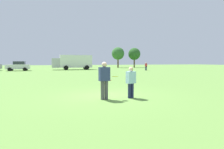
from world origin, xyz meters
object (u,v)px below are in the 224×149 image
object	(u,v)px
player_thrower	(104,78)
player_defender	(131,81)
parked_car_center	(18,66)
bystander_sideline_watcher	(146,66)
frisbee	(115,77)
box_truck	(73,62)
traffic_cone	(109,78)

from	to	relation	value
player_thrower	player_defender	size ratio (longest dim) A/B	1.16
parked_car_center	bystander_sideline_watcher	size ratio (longest dim) A/B	2.64
frisbee	parked_car_center	world-z (taller)	parked_car_center
frisbee	parked_car_center	distance (m)	33.07
box_truck	bystander_sideline_watcher	size ratio (longest dim) A/B	5.32
player_thrower	box_truck	world-z (taller)	box_truck
player_thrower	traffic_cone	xyz separation A→B (m)	(3.00, 8.40, -0.74)
player_thrower	parked_car_center	distance (m)	32.91
player_thrower	box_truck	size ratio (longest dim) A/B	0.20
parked_car_center	bystander_sideline_watcher	xyz separation A→B (m)	(23.91, -6.91, -0.01)
player_thrower	bystander_sideline_watcher	size ratio (longest dim) A/B	1.07
frisbee	traffic_cone	bearing A→B (deg)	73.48
player_thrower	frisbee	size ratio (longest dim) A/B	6.36
player_defender	frisbee	bearing A→B (deg)	177.87
player_defender	bystander_sideline_watcher	distance (m)	29.28
frisbee	parked_car_center	xyz separation A→B (m)	(-8.15, 32.05, -0.12)
traffic_cone	parked_car_center	size ratio (longest dim) A/B	0.11
bystander_sideline_watcher	frisbee	bearing A→B (deg)	-122.09
traffic_cone	box_truck	distance (m)	25.43
traffic_cone	player_defender	bearing A→B (deg)	-101.37
player_thrower	box_truck	bearing A→B (deg)	84.91
player_thrower	player_defender	world-z (taller)	player_thrower
player_defender	frisbee	xyz separation A→B (m)	(-0.80, 0.03, 0.21)
box_truck	player_thrower	bearing A→B (deg)	-95.09
player_thrower	parked_car_center	world-z (taller)	parked_car_center
player_defender	traffic_cone	xyz separation A→B (m)	(1.70, 8.47, -0.61)
traffic_cone	box_truck	world-z (taller)	box_truck
parked_car_center	box_truck	xyz separation A→B (m)	(10.65, 1.78, 0.83)
traffic_cone	box_truck	size ratio (longest dim) A/B	0.06
frisbee	traffic_cone	xyz separation A→B (m)	(2.50, 8.44, -0.82)
player_thrower	player_defender	distance (m)	1.31
player_defender	bystander_sideline_watcher	bearing A→B (deg)	59.27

